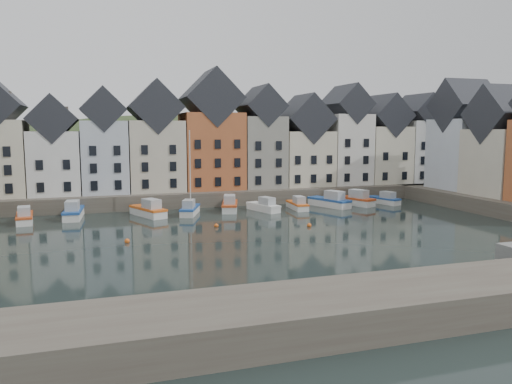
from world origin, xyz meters
name	(u,v)px	position (x,y,z in m)	size (l,w,h in m)	color
ground	(274,239)	(0.00, 0.00, 0.00)	(260.00, 260.00, 0.00)	black
far_quay	(209,193)	(0.00, 30.00, 1.00)	(90.00, 16.00, 2.00)	#4A4239
near_wall	(237,322)	(-10.00, -22.00, 1.00)	(50.00, 6.00, 2.00)	#4A4239
hillside	(183,268)	(0.02, 56.00, -17.96)	(153.60, 70.40, 64.00)	#29381C
far_terrace	(232,143)	(3.21, 28.00, 8.88)	(72.37, 8.16, 17.78)	beige
right_terrace	(506,144)	(36.00, 8.07, 8.91)	(8.30, 24.25, 16.36)	silver
mooring_buoys	(222,230)	(-4.00, 5.33, 0.15)	(20.50, 5.50, 0.50)	#D95A19
boat_a	(25,217)	(-24.77, 17.29, 0.66)	(2.35, 5.91, 2.21)	silver
boat_b	(73,212)	(-19.45, 18.74, 0.75)	(2.47, 6.65, 2.51)	silver
boat_c	(149,210)	(-10.49, 17.40, 0.74)	(4.35, 6.78, 2.50)	silver
boat_d	(190,209)	(-5.34, 17.10, 0.71)	(3.63, 6.01, 10.98)	silver
boat_e	(230,205)	(0.34, 18.49, 0.73)	(3.70, 6.67, 2.45)	silver
boat_f	(264,206)	(4.63, 16.77, 0.64)	(3.41, 5.84, 2.14)	silver
boat_g	(298,205)	(9.52, 16.90, 0.61)	(2.02, 5.45, 2.06)	silver
boat_h	(330,201)	(14.73, 17.44, 0.77)	(4.34, 7.04, 2.58)	silver
boat_i	(354,200)	(18.84, 17.94, 0.75)	(4.36, 6.88, 2.53)	silver
boat_j	(384,200)	(23.66, 17.71, 0.61)	(3.11, 5.60, 2.05)	silver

